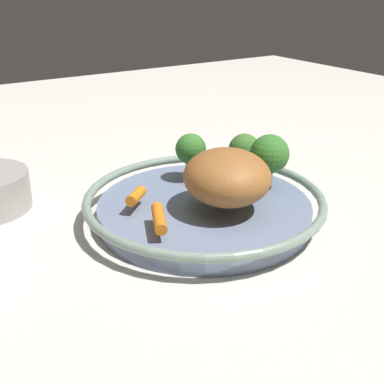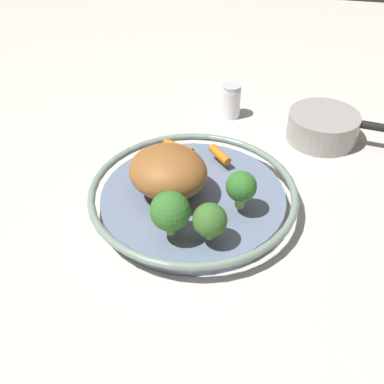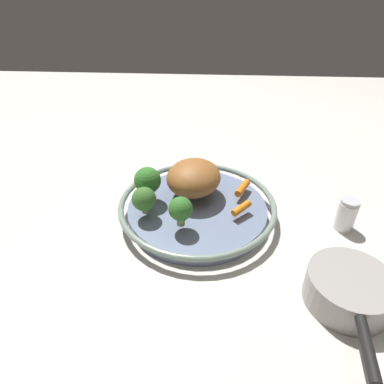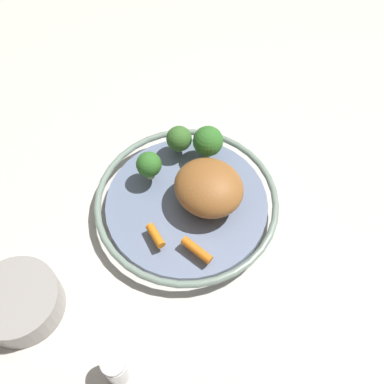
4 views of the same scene
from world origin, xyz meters
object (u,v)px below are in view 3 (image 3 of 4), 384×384
object	(u,v)px
broccoli_floret_large	(181,209)
broccoli_floret_small	(148,181)
roast_chicken_piece	(194,178)
saucepan	(349,290)
serving_bowl	(197,208)
broccoli_floret_mid	(144,199)
baby_carrot_near_rim	(243,188)
salt_shaker	(346,214)
baby_carrot_center	(241,208)

from	to	relation	value
broccoli_floret_large	broccoli_floret_small	size ratio (longest dim) A/B	0.88
roast_chicken_piece	saucepan	bearing A→B (deg)	46.84
broccoli_floret_small	saucepan	xyz separation A→B (m)	(0.23, 0.37, -0.05)
broccoli_floret_large	saucepan	bearing A→B (deg)	65.04
serving_bowl	broccoli_floret_mid	xyz separation A→B (m)	(0.05, -0.11, 0.05)
broccoli_floret_large	baby_carrot_near_rim	bearing A→B (deg)	134.57
salt_shaker	roast_chicken_piece	bearing A→B (deg)	-100.21
saucepan	serving_bowl	bearing A→B (deg)	-129.58
baby_carrot_near_rim	salt_shaker	xyz separation A→B (m)	(0.07, 0.22, -0.01)
roast_chicken_piece	salt_shaker	world-z (taller)	roast_chicken_piece
broccoli_floret_small	broccoli_floret_mid	bearing A→B (deg)	2.04
broccoli_floret_mid	baby_carrot_center	bearing A→B (deg)	94.52
baby_carrot_center	broccoli_floret_small	bearing A→B (deg)	-101.50
roast_chicken_piece	salt_shaker	distance (m)	0.34
serving_bowl	broccoli_floret_mid	world-z (taller)	broccoli_floret_mid
baby_carrot_near_rim	broccoli_floret_small	size ratio (longest dim) A/B	0.84
broccoli_floret_large	roast_chicken_piece	bearing A→B (deg)	171.27
broccoli_floret_large	saucepan	xyz separation A→B (m)	(0.14, 0.29, -0.05)
roast_chicken_piece	baby_carrot_center	size ratio (longest dim) A/B	2.72
broccoli_floret_mid	salt_shaker	distance (m)	0.43
broccoli_floret_large	saucepan	distance (m)	0.32
baby_carrot_center	serving_bowl	bearing A→B (deg)	-107.54
roast_chicken_piece	saucepan	world-z (taller)	roast_chicken_piece
baby_carrot_center	saucepan	distance (m)	0.25
broccoli_floret_large	broccoli_floret_small	distance (m)	0.12
baby_carrot_near_rim	saucepan	bearing A→B (deg)	31.28
broccoli_floret_small	saucepan	bearing A→B (deg)	58.46
baby_carrot_center	saucepan	world-z (taller)	baby_carrot_center
baby_carrot_center	broccoli_floret_large	size ratio (longest dim) A/B	0.75
broccoli_floret_mid	salt_shaker	bearing A→B (deg)	93.48
baby_carrot_center	salt_shaker	xyz separation A→B (m)	(-0.01, 0.22, -0.01)
baby_carrot_center	broccoli_floret_large	distance (m)	0.14
broccoli_floret_small	saucepan	size ratio (longest dim) A/B	0.30
baby_carrot_near_rim	saucepan	size ratio (longest dim) A/B	0.26
broccoli_floret_mid	saucepan	world-z (taller)	broccoli_floret_mid
broccoli_floret_mid	salt_shaker	world-z (taller)	broccoli_floret_mid
broccoli_floret_small	roast_chicken_piece	bearing A→B (deg)	105.35
broccoli_floret_small	salt_shaker	world-z (taller)	broccoli_floret_small
broccoli_floret_mid	salt_shaker	xyz separation A→B (m)	(-0.03, 0.42, -0.04)
baby_carrot_near_rim	serving_bowl	bearing A→B (deg)	-64.87
baby_carrot_center	salt_shaker	size ratio (longest dim) A/B	0.64
broccoli_floret_mid	broccoli_floret_small	distance (m)	0.06
salt_shaker	saucepan	xyz separation A→B (m)	(0.20, -0.06, -0.01)
baby_carrot_near_rim	baby_carrot_center	size ratio (longest dim) A/B	1.27
baby_carrot_near_rim	salt_shaker	bearing A→B (deg)	72.61
baby_carrot_center	salt_shaker	bearing A→B (deg)	92.53
roast_chicken_piece	baby_carrot_near_rim	bearing A→B (deg)	94.35
roast_chicken_piece	broccoli_floret_small	bearing A→B (deg)	-74.65
baby_carrot_near_rim	broccoli_floret_mid	world-z (taller)	broccoli_floret_mid
serving_bowl	baby_carrot_near_rim	distance (m)	0.12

